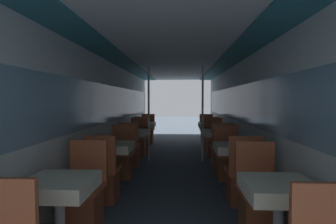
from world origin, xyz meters
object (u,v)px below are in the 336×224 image
(chair_left_far_3, at_px, (148,134))
(dining_table_left_3, at_px, (145,126))
(chair_left_near_3, at_px, (142,139))
(dining_table_left_0, at_px, (59,191))
(dining_table_right_3, at_px, (209,127))
(chair_right_near_1, at_px, (242,182))
(dining_table_left_2, at_px, (134,134))
(chair_right_far_1, at_px, (227,162))
(dining_table_left_1, at_px, (114,150))
(chair_left_far_2, at_px, (138,144))
(dining_table_right_0, at_px, (279,194))
(chair_left_near_1, at_px, (103,180))
(chair_right_far_3, at_px, (207,135))
(dining_table_right_1, at_px, (234,151))
(chair_left_far_1, at_px, (122,161))
(chair_right_far_2, at_px, (214,144))
(chair_right_near_2, at_px, (221,154))
(support_pole_right_2, at_px, (203,114))
(chair_left_far_0, at_px, (84,201))
(chair_right_far_0, at_px, (259,204))
(dining_table_right_2, at_px, (217,135))
(chair_left_near_2, at_px, (130,153))
(chair_right_near_3, at_px, (211,140))
(support_pole_left_2, at_px, (149,114))

(chair_left_far_3, bearing_deg, dining_table_left_3, 90.00)
(chair_left_near_3, bearing_deg, dining_table_left_0, -90.00)
(dining_table_right_3, bearing_deg, chair_right_near_1, -90.00)
(dining_table_left_2, relative_size, chair_right_far_1, 0.76)
(dining_table_left_1, xyz_separation_m, dining_table_left_2, (0.00, 1.83, 0.00))
(dining_table_left_0, distance_m, dining_table_right_3, 5.81)
(chair_left_far_2, bearing_deg, dining_table_right_0, 113.87)
(chair_left_far_2, distance_m, dining_table_right_3, 2.28)
(chair_left_near_1, relative_size, chair_left_far_3, 1.00)
(dining_table_left_0, bearing_deg, chair_right_far_3, 72.85)
(dining_table_left_1, distance_m, dining_table_right_1, 1.87)
(chair_left_far_1, bearing_deg, dining_table_left_3, -90.00)
(chair_left_far_3, bearing_deg, dining_table_right_3, 163.47)
(chair_left_far_2, relative_size, chair_right_far_2, 1.00)
(dining_table_left_2, height_order, chair_left_far_3, chair_left_far_3)
(chair_right_far_3, bearing_deg, chair_left_near_1, 68.64)
(chair_left_near_1, height_order, chair_right_far_2, same)
(chair_right_near_1, relative_size, chair_right_near_2, 1.00)
(chair_right_near_2, xyz_separation_m, support_pole_right_2, (-0.33, 0.55, 0.77))
(chair_left_far_0, distance_m, dining_table_right_3, 5.29)
(chair_right_far_0, bearing_deg, chair_left_near_3, -66.96)
(dining_table_left_3, xyz_separation_m, chair_right_far_3, (1.87, 0.55, -0.31))
(chair_left_far_2, height_order, chair_right_far_3, same)
(chair_right_far_1, bearing_deg, chair_left_far_1, 0.00)
(chair_left_near_1, distance_m, chair_right_far_0, 2.00)
(chair_left_far_0, distance_m, dining_table_right_2, 3.64)
(chair_left_far_3, height_order, chair_right_far_0, same)
(chair_left_near_2, xyz_separation_m, chair_right_far_0, (1.87, -2.56, 0.00))
(chair_left_far_2, bearing_deg, chair_right_near_3, -158.79)
(chair_left_far_3, relative_size, chair_right_near_3, 1.00)
(dining_table_left_1, relative_size, chair_left_far_2, 0.76)
(dining_table_left_1, relative_size, chair_left_near_2, 0.76)
(chair_left_far_2, height_order, chair_left_near_3, same)
(chair_right_near_1, bearing_deg, chair_left_far_3, 111.36)
(chair_left_far_1, relative_size, chair_left_near_2, 1.00)
(chair_left_near_2, height_order, support_pole_left_2, support_pole_left_2)
(chair_left_far_1, height_order, chair_left_far_3, same)
(dining_table_right_3, bearing_deg, chair_right_near_2, -90.00)
(chair_left_near_2, bearing_deg, support_pole_right_2, 19.83)
(dining_table_left_2, bearing_deg, support_pole_right_2, 0.00)
(support_pole_left_2, height_order, chair_right_far_2, support_pole_left_2)
(dining_table_left_2, bearing_deg, chair_left_near_3, 90.00)
(dining_table_right_1, bearing_deg, chair_left_far_2, 128.04)
(chair_right_far_1, height_order, support_pole_right_2, support_pole_right_2)
(chair_left_near_1, xyz_separation_m, support_pole_right_2, (1.54, 2.39, 0.77))
(chair_left_far_0, xyz_separation_m, dining_table_right_1, (1.87, 1.28, 0.31))
(chair_right_far_1, distance_m, dining_table_right_2, 1.32)
(dining_table_left_0, distance_m, dining_table_right_2, 4.11)
(dining_table_right_0, distance_m, chair_right_near_2, 3.13)
(dining_table_left_0, relative_size, dining_table_right_1, 1.00)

